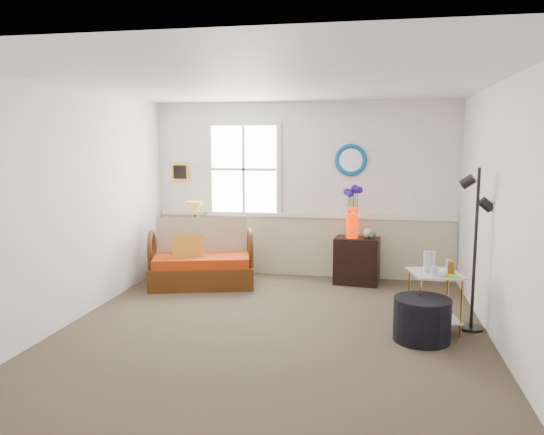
% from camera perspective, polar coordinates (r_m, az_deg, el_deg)
% --- Properties ---
extents(floor, '(4.50, 5.00, 0.01)m').
position_cam_1_polar(floor, '(5.78, -0.01, -12.10)').
color(floor, brown).
rests_on(floor, ground).
extents(ceiling, '(4.50, 5.00, 0.01)m').
position_cam_1_polar(ceiling, '(5.47, -0.02, 14.42)').
color(ceiling, white).
rests_on(ceiling, walls).
extents(walls, '(4.51, 5.01, 2.60)m').
position_cam_1_polar(walls, '(5.48, -0.02, 0.78)').
color(walls, white).
rests_on(walls, floor).
extents(wainscot, '(4.46, 0.02, 0.90)m').
position_cam_1_polar(wainscot, '(8.03, 3.29, -3.09)').
color(wainscot, '#BFB591').
rests_on(wainscot, walls).
extents(chair_rail, '(4.46, 0.04, 0.06)m').
position_cam_1_polar(chair_rail, '(7.95, 3.31, 0.23)').
color(chair_rail, white).
rests_on(chair_rail, walls).
extents(window, '(1.14, 0.06, 1.44)m').
position_cam_1_polar(window, '(8.05, -3.05, 5.19)').
color(window, white).
rests_on(window, walls).
extents(picture, '(0.28, 0.03, 0.28)m').
position_cam_1_polar(picture, '(8.36, -9.86, 4.84)').
color(picture, '#BF8C27').
rests_on(picture, walls).
extents(mirror, '(0.47, 0.07, 0.47)m').
position_cam_1_polar(mirror, '(7.83, 8.48, 6.14)').
color(mirror, '#0E7DCB').
rests_on(mirror, walls).
extents(loveseat, '(1.59, 1.16, 0.93)m').
position_cam_1_polar(loveseat, '(7.52, -7.59, -3.80)').
color(loveseat, '#5C2E0B').
rests_on(loveseat, floor).
extents(throw_pillow, '(0.43, 0.29, 0.43)m').
position_cam_1_polar(throw_pillow, '(7.44, -8.98, -3.53)').
color(throw_pillow, '#D46009').
rests_on(throw_pillow, loveseat).
extents(lamp_stand, '(0.37, 0.37, 0.65)m').
position_cam_1_polar(lamp_stand, '(8.11, -8.48, -3.98)').
color(lamp_stand, black).
rests_on(lamp_stand, floor).
extents(table_lamp, '(0.27, 0.27, 0.48)m').
position_cam_1_polar(table_lamp, '(8.02, -8.27, 0.00)').
color(table_lamp, '#C0832C').
rests_on(table_lamp, lamp_stand).
extents(potted_plant, '(0.32, 0.36, 0.27)m').
position_cam_1_polar(potted_plant, '(7.95, -7.63, -0.83)').
color(potted_plant, '#3D642F').
rests_on(potted_plant, lamp_stand).
extents(cabinet, '(0.66, 0.46, 0.66)m').
position_cam_1_polar(cabinet, '(7.66, 9.10, -4.61)').
color(cabinet, black).
rests_on(cabinet, floor).
extents(flower_vase, '(0.24, 0.24, 0.73)m').
position_cam_1_polar(flower_vase, '(7.53, 8.67, 0.56)').
color(flower_vase, '#EF1E00').
rests_on(flower_vase, cabinet).
extents(side_table, '(0.59, 0.59, 0.64)m').
position_cam_1_polar(side_table, '(5.95, 17.05, -8.64)').
color(side_table, '#BE7A2D').
rests_on(side_table, floor).
extents(tabletop_items, '(0.50, 0.50, 0.22)m').
position_cam_1_polar(tabletop_items, '(5.82, 17.73, -4.66)').
color(tabletop_items, silver).
rests_on(tabletop_items, side_table).
extents(floor_lamp, '(0.32, 0.32, 1.74)m').
position_cam_1_polar(floor_lamp, '(6.00, 21.00, -3.29)').
color(floor_lamp, black).
rests_on(floor_lamp, floor).
extents(ottoman, '(0.73, 0.73, 0.44)m').
position_cam_1_polar(ottoman, '(5.66, 15.83, -10.51)').
color(ottoman, black).
rests_on(ottoman, floor).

